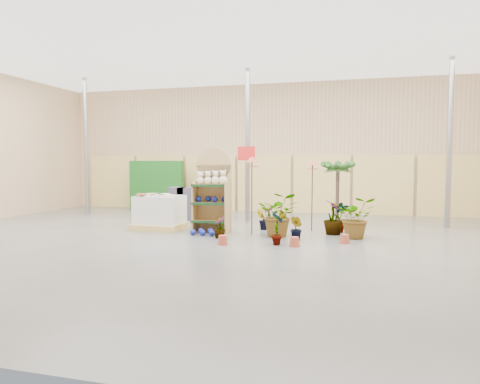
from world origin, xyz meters
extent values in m
cube|color=#545453|center=(0.00, 0.00, -0.05)|extent=(15.00, 12.00, 0.10)
cube|color=white|center=(0.00, 0.00, 4.55)|extent=(15.00, 12.00, 0.10)
cube|color=tan|center=(0.00, 6.05, 2.25)|extent=(15.00, 0.10, 4.50)
cylinder|color=gray|center=(-5.50, 3.50, 2.25)|extent=(0.14, 0.14, 4.50)
cylinder|color=gray|center=(5.50, 3.50, 2.25)|extent=(0.14, 0.14, 4.50)
cylinder|color=gray|center=(0.00, 3.50, 2.25)|extent=(0.14, 0.14, 4.50)
cube|color=#D5B764|center=(-6.00, 5.92, 1.00)|extent=(1.90, 0.06, 2.00)
cube|color=#D5B764|center=(-4.00, 5.92, 1.00)|extent=(1.90, 0.06, 2.00)
cube|color=#D5B764|center=(-2.00, 5.92, 1.00)|extent=(1.90, 0.06, 2.00)
cube|color=#D5B764|center=(0.00, 5.92, 1.00)|extent=(1.90, 0.06, 2.00)
cube|color=#D5B764|center=(2.00, 5.92, 1.00)|extent=(1.90, 0.06, 2.00)
cube|color=#D5B764|center=(4.00, 5.92, 1.00)|extent=(1.90, 0.06, 2.00)
cube|color=#D5B764|center=(6.00, 5.92, 1.00)|extent=(1.90, 0.06, 2.00)
cube|color=tan|center=(-0.34, 1.38, 0.84)|extent=(0.89, 0.14, 1.68)
cylinder|color=tan|center=(-0.34, 1.38, 1.68)|extent=(0.89, 0.14, 0.89)
cube|color=tan|center=(-0.34, 1.12, 0.30)|extent=(0.88, 0.55, 0.04)
cube|color=#0F3819|center=(-0.34, 0.87, 0.30)|extent=(0.85, 0.09, 0.06)
cube|color=tan|center=(-0.34, 1.12, 0.74)|extent=(0.88, 0.55, 0.04)
cube|color=#0F3819|center=(-0.34, 0.87, 0.74)|extent=(0.85, 0.09, 0.06)
cube|color=tan|center=(-0.34, 1.12, 1.19)|extent=(0.88, 0.55, 0.04)
cube|color=#0F3819|center=(-0.34, 0.87, 1.19)|extent=(0.85, 0.09, 0.06)
cube|color=tan|center=(-0.77, 1.12, 0.64)|extent=(0.07, 0.50, 1.29)
cube|color=tan|center=(0.08, 1.12, 0.64)|extent=(0.07, 0.50, 1.29)
sphere|color=silver|center=(-0.64, 1.18, 1.30)|extent=(0.18, 0.18, 0.18)
sphere|color=silver|center=(-0.64, 1.18, 1.44)|extent=(0.14, 0.14, 0.14)
sphere|color=silver|center=(-0.44, 1.18, 1.30)|extent=(0.19, 0.19, 0.19)
sphere|color=silver|center=(-0.44, 1.18, 1.45)|extent=(0.14, 0.14, 0.14)
sphere|color=silver|center=(-0.24, 1.18, 1.31)|extent=(0.20, 0.20, 0.20)
sphere|color=silver|center=(-0.24, 1.18, 1.46)|extent=(0.14, 0.14, 0.14)
sphere|color=silver|center=(-0.05, 1.18, 1.31)|extent=(0.21, 0.21, 0.21)
sphere|color=silver|center=(-0.05, 1.18, 1.47)|extent=(0.14, 0.14, 0.14)
sphere|color=navy|center=(-0.66, 1.10, 0.84)|extent=(0.15, 0.15, 0.15)
sphere|color=navy|center=(-0.45, 1.22, 0.84)|extent=(0.15, 0.15, 0.15)
sphere|color=navy|center=(-0.24, 1.10, 0.84)|extent=(0.15, 0.15, 0.15)
sphere|color=navy|center=(-0.03, 1.22, 0.84)|extent=(0.15, 0.15, 0.15)
sphere|color=navy|center=(-0.63, 0.62, 0.07)|extent=(0.15, 0.15, 0.15)
sphere|color=navy|center=(-0.51, 0.86, 0.07)|extent=(0.15, 0.15, 0.15)
sphere|color=navy|center=(-0.39, 0.62, 0.07)|extent=(0.15, 0.15, 0.15)
sphere|color=navy|center=(-0.27, 0.86, 0.07)|extent=(0.15, 0.15, 0.15)
sphere|color=navy|center=(-0.15, 0.62, 0.07)|extent=(0.15, 0.15, 0.15)
cube|color=#D5B764|center=(-1.82, 1.31, 0.08)|extent=(1.26, 1.06, 0.15)
cube|color=white|center=(-1.82, 1.31, 0.52)|extent=(1.15, 0.95, 0.72)
cylinder|color=beige|center=(-2.08, 1.15, 0.90)|extent=(0.41, 0.41, 0.04)
cylinder|color=beige|center=(-1.82, 1.15, 0.90)|extent=(0.41, 0.41, 0.04)
cylinder|color=beige|center=(-1.56, 1.15, 0.90)|extent=(0.41, 0.41, 0.04)
cylinder|color=beige|center=(-2.08, 1.46, 0.90)|extent=(0.41, 0.41, 0.04)
cylinder|color=beige|center=(-1.82, 1.46, 0.90)|extent=(0.41, 0.41, 0.04)
cube|color=#32303B|center=(-1.72, 3.01, 0.25)|extent=(0.50, 0.50, 0.50)
cube|color=#32303B|center=(-1.72, 3.01, 0.75)|extent=(0.50, 0.50, 0.50)
cube|color=#32303B|center=(-2.02, 3.01, 0.25)|extent=(0.50, 0.50, 0.50)
cube|color=#32303B|center=(-2.02, 3.01, 0.75)|extent=(0.50, 0.50, 0.50)
cube|color=#185B19|center=(-3.80, 5.20, 0.90)|extent=(2.00, 0.30, 1.80)
cylinder|color=gray|center=(0.10, 3.00, 1.10)|extent=(0.05, 0.05, 2.20)
cube|color=red|center=(0.10, 2.96, 2.00)|extent=(0.50, 0.03, 0.40)
cylinder|color=black|center=(0.72, 1.05, 0.82)|extent=(0.02, 0.02, 1.65)
cylinder|color=#A64732|center=(0.72, 1.05, 1.65)|extent=(0.30, 0.30, 0.02)
cone|color=#A64732|center=(0.72, 1.05, 1.82)|extent=(0.34, 0.34, 0.14)
cylinder|color=black|center=(2.05, 2.05, 0.79)|extent=(0.02, 0.02, 1.58)
cylinder|color=#A64732|center=(2.05, 2.05, 1.58)|extent=(0.30, 0.30, 0.02)
cone|color=#A64732|center=(2.05, 2.05, 1.75)|extent=(0.34, 0.34, 0.14)
cylinder|color=black|center=(-2.01, 4.86, 0.80)|extent=(0.02, 0.02, 1.60)
cylinder|color=#A64732|center=(-2.01, 4.86, 1.60)|extent=(0.30, 0.30, 0.02)
cone|color=#A64732|center=(-2.01, 4.86, 1.77)|extent=(0.34, 0.34, 0.14)
cylinder|color=#43322A|center=(2.64, 3.15, 0.76)|extent=(0.10, 0.10, 1.53)
imported|color=#204F18|center=(1.41, 1.16, 0.28)|extent=(0.35, 0.38, 0.57)
imported|color=#204F18|center=(1.38, 1.03, 0.52)|extent=(1.01, 0.89, 1.05)
imported|color=#204F18|center=(2.61, 1.62, 0.42)|extent=(0.57, 0.57, 0.83)
imported|color=#204F18|center=(2.78, 2.00, 0.39)|extent=(0.43, 0.31, 0.77)
imported|color=#204F18|center=(0.80, 1.88, 0.27)|extent=(0.37, 0.36, 0.54)
imported|color=#204F18|center=(0.10, 0.43, 0.25)|extent=(0.39, 0.39, 0.49)
imported|color=#204F18|center=(1.52, -0.03, 0.37)|extent=(0.43, 0.47, 0.74)
imported|color=#204F18|center=(1.87, 0.50, 0.29)|extent=(0.39, 0.40, 0.57)
imported|color=#204F18|center=(3.14, 1.24, 0.48)|extent=(0.98, 0.89, 0.96)
imported|color=#204F18|center=(0.86, 2.38, 0.29)|extent=(0.45, 0.45, 0.57)
camera|label=1|loc=(3.07, -8.88, 1.75)|focal=32.00mm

